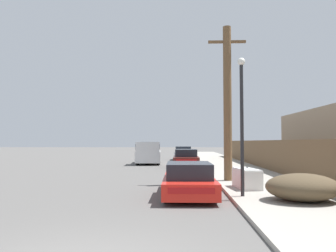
{
  "coord_description": "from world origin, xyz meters",
  "views": [
    {
      "loc": [
        1.55,
        -4.84,
        1.95
      ],
      "look_at": [
        0.85,
        12.37,
        2.77
      ],
      "focal_mm": 35.0,
      "sensor_mm": 36.0,
      "label": 1
    }
  ],
  "objects": [
    {
      "name": "pickup_truck",
      "position": [
        -1.32,
        23.66,
        0.95
      ],
      "size": [
        2.41,
        5.4,
        1.93
      ],
      "rotation": [
        0.0,
        0.0,
        3.21
      ],
      "color": "silver",
      "rests_on": "ground"
    },
    {
      "name": "sidewalk_curb",
      "position": [
        5.3,
        23.5,
        0.06
      ],
      "size": [
        4.2,
        63.0,
        0.12
      ],
      "primitive_type": "cube",
      "color": "#9E998E",
      "rests_on": "ground"
    },
    {
      "name": "wooden_fence",
      "position": [
        7.25,
        18.26,
        1.08
      ],
      "size": [
        0.08,
        38.33,
        1.93
      ],
      "primitive_type": "cube",
      "color": "brown",
      "rests_on": "sidewalk_curb"
    },
    {
      "name": "discarded_fridge",
      "position": [
        4.14,
        8.29,
        0.5
      ],
      "size": [
        0.92,
        1.74,
        0.79
      ],
      "rotation": [
        0.0,
        0.0,
        0.13
      ],
      "color": "white",
      "rests_on": "sidewalk_curb"
    },
    {
      "name": "utility_pole",
      "position": [
        3.76,
        10.81,
        3.88
      ],
      "size": [
        1.8,
        0.39,
        7.38
      ],
      "color": "brown",
      "rests_on": "sidewalk_curb"
    },
    {
      "name": "car_parked_far",
      "position": [
        1.8,
        30.81,
        0.67
      ],
      "size": [
        2.01,
        4.54,
        1.44
      ],
      "rotation": [
        0.0,
        0.0,
        -0.03
      ],
      "color": "silver",
      "rests_on": "ground"
    },
    {
      "name": "parked_sports_car_red",
      "position": [
        1.82,
        7.13,
        0.55
      ],
      "size": [
        1.84,
        4.7,
        1.2
      ],
      "rotation": [
        0.0,
        0.0,
        0.01
      ],
      "color": "red",
      "rests_on": "ground"
    },
    {
      "name": "car_parked_mid",
      "position": [
        1.91,
        20.15,
        0.64
      ],
      "size": [
        1.87,
        4.26,
        1.37
      ],
      "rotation": [
        0.0,
        0.0,
        -0.0
      ],
      "color": "#5B1E19",
      "rests_on": "ground"
    },
    {
      "name": "street_lamp",
      "position": [
        3.61,
        6.34,
        2.85
      ],
      "size": [
        0.26,
        0.26,
        4.7
      ],
      "color": "#232326",
      "rests_on": "sidewalk_curb"
    },
    {
      "name": "brush_pile",
      "position": [
        5.3,
        5.51,
        0.54
      ],
      "size": [
        2.24,
        1.95,
        0.85
      ],
      "color": "brown",
      "rests_on": "sidewalk_curb"
    }
  ]
}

